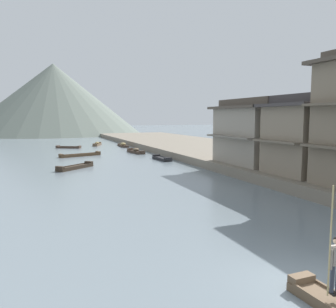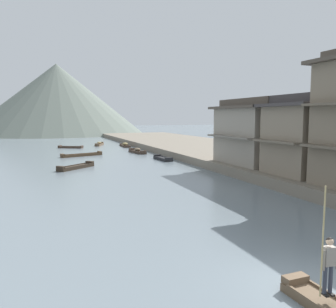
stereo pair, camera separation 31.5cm
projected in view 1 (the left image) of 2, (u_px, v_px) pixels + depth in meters
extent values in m
plane|color=slate|center=(315.00, 286.00, 10.65)|extent=(400.00, 400.00, 0.00)
cube|color=slate|center=(240.00, 154.00, 44.49)|extent=(18.00, 110.00, 0.85)
cube|color=brown|center=(302.00, 278.00, 10.38)|extent=(0.79, 0.37, 0.22)
cube|color=black|center=(332.00, 294.00, 9.20)|extent=(0.12, 0.23, 0.05)
cylinder|color=#333847|center=(332.00, 279.00, 9.20)|extent=(0.11, 0.11, 0.78)
cube|color=gray|center=(336.00, 255.00, 9.15)|extent=(0.34, 0.23, 0.52)
cylinder|color=gray|center=(331.00, 259.00, 9.04)|extent=(0.08, 0.08, 0.56)
cylinder|color=tan|center=(330.00, 241.00, 8.93)|extent=(0.04, 0.04, 3.00)
cube|color=#232326|center=(162.00, 159.00, 41.73)|extent=(1.26, 3.93, 0.27)
cube|color=#232326|center=(156.00, 155.00, 43.32)|extent=(0.95, 0.41, 0.24)
cube|color=#232326|center=(168.00, 158.00, 40.09)|extent=(0.95, 0.41, 0.24)
cube|color=#232326|center=(158.00, 158.00, 41.52)|extent=(0.28, 3.37, 0.08)
cube|color=#232326|center=(165.00, 157.00, 41.91)|extent=(0.28, 3.37, 0.08)
cube|color=#423328|center=(123.00, 146.00, 60.66)|extent=(1.25, 5.26, 0.20)
cube|color=#423328|center=(120.00, 144.00, 62.95)|extent=(0.97, 0.39, 0.18)
cube|color=#423328|center=(126.00, 146.00, 58.33)|extent=(0.97, 0.39, 0.18)
cube|color=#423328|center=(120.00, 145.00, 60.48)|extent=(0.25, 4.73, 0.08)
cube|color=#423328|center=(126.00, 145.00, 60.81)|extent=(0.25, 4.73, 0.08)
ellipsoid|color=olive|center=(123.00, 144.00, 60.62)|extent=(1.01, 1.38, 0.53)
cube|color=#423328|center=(136.00, 152.00, 49.78)|extent=(1.60, 4.60, 0.29)
cube|color=#423328|center=(130.00, 149.00, 51.58)|extent=(0.91, 0.48, 0.26)
cube|color=#423328|center=(142.00, 151.00, 47.93)|extent=(0.91, 0.48, 0.26)
cube|color=#423328|center=(133.00, 151.00, 49.55)|extent=(0.65, 3.98, 0.08)
cube|color=#423328|center=(139.00, 151.00, 49.98)|extent=(0.65, 3.98, 0.08)
ellipsoid|color=brown|center=(136.00, 149.00, 49.74)|extent=(1.03, 1.32, 0.47)
cube|color=brown|center=(97.00, 145.00, 62.91)|extent=(2.29, 4.18, 0.28)
cube|color=brown|center=(99.00, 143.00, 64.79)|extent=(0.85, 0.61, 0.25)
cube|color=brown|center=(95.00, 144.00, 60.97)|extent=(0.85, 0.61, 0.25)
cube|color=brown|center=(95.00, 144.00, 62.89)|extent=(1.39, 3.43, 0.08)
cube|color=brown|center=(99.00, 144.00, 62.89)|extent=(1.39, 3.43, 0.08)
ellipsoid|color=olive|center=(97.00, 143.00, 62.87)|extent=(1.11, 1.28, 0.42)
cube|color=#33281E|center=(75.00, 167.00, 34.65)|extent=(4.05, 3.80, 0.28)
cube|color=#33281E|center=(60.00, 168.00, 32.72)|extent=(0.86, 0.90, 0.25)
cube|color=#33281E|center=(89.00, 162.00, 36.52)|extent=(0.86, 0.90, 0.25)
cube|color=#33281E|center=(79.00, 166.00, 34.42)|extent=(3.07, 2.79, 0.08)
cube|color=#33281E|center=(72.00, 165.00, 34.83)|extent=(3.07, 2.79, 0.08)
cube|color=brown|center=(80.00, 155.00, 45.73)|extent=(5.68, 2.79, 0.26)
cube|color=brown|center=(98.00, 152.00, 47.45)|extent=(0.62, 0.92, 0.23)
cube|color=brown|center=(61.00, 155.00, 43.95)|extent=(0.62, 0.92, 0.23)
cube|color=brown|center=(79.00, 154.00, 46.03)|extent=(4.92, 1.81, 0.08)
cube|color=brown|center=(82.00, 154.00, 45.39)|extent=(4.92, 1.81, 0.08)
cube|color=#423328|center=(69.00, 147.00, 57.53)|extent=(4.14, 2.91, 0.23)
cube|color=#423328|center=(79.00, 146.00, 57.25)|extent=(0.76, 0.99, 0.21)
cube|color=#423328|center=(58.00, 146.00, 57.76)|extent=(0.76, 0.99, 0.21)
cube|color=#423328|center=(70.00, 146.00, 57.98)|extent=(3.24, 1.84, 0.08)
cube|color=#423328|center=(67.00, 147.00, 57.04)|extent=(3.24, 1.84, 0.08)
cube|color=gray|center=(305.00, 141.00, 26.18)|extent=(4.82, 4.74, 5.20)
cube|color=#6E6151|center=(275.00, 142.00, 25.19)|extent=(0.70, 4.74, 0.16)
cube|color=#3D3838|center=(306.00, 105.00, 25.89)|extent=(5.72, 5.64, 0.24)
cube|color=#3D3838|center=(307.00, 99.00, 25.84)|extent=(2.89, 5.64, 0.70)
cube|color=gray|center=(251.00, 136.00, 32.28)|extent=(4.35, 7.12, 5.20)
cube|color=gray|center=(228.00, 137.00, 31.37)|extent=(0.70, 7.12, 0.16)
cube|color=#4C4238|center=(252.00, 107.00, 31.99)|extent=(5.25, 8.02, 0.24)
cube|color=#4C4238|center=(252.00, 102.00, 31.94)|extent=(2.61, 8.02, 0.70)
cone|color=slate|center=(54.00, 99.00, 107.62)|extent=(54.34, 54.34, 21.98)
cone|color=#5B6B5B|center=(42.00, 110.00, 135.30)|extent=(45.92, 45.92, 16.01)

